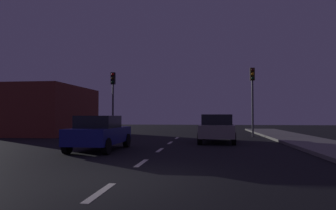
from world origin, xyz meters
TOP-DOWN VIEW (x-y plane):
  - ground_plane at (0.00, 7.00)m, footprint 80.00×80.00m
  - lane_stripe_nearest at (0.00, -1.20)m, footprint 0.16×1.60m
  - lane_stripe_second at (0.00, 2.60)m, footprint 0.16×1.60m
  - lane_stripe_third at (0.00, 6.40)m, footprint 0.16×1.60m
  - lane_stripe_fourth at (0.00, 10.20)m, footprint 0.16×1.60m
  - lane_stripe_fifth at (0.00, 14.00)m, footprint 0.16×1.60m
  - traffic_signal_left at (-5.04, 15.89)m, footprint 0.32×0.38m
  - traffic_signal_right at (5.26, 15.89)m, footprint 0.32×0.38m
  - car_stopped_ahead at (2.60, 10.84)m, footprint 2.14×4.47m
  - car_adjacent_lane at (-2.55, 5.94)m, footprint 1.85×4.02m
  - storefront_left at (-10.57, 16.84)m, footprint 5.15×8.38m

SIDE VIEW (x-z plane):
  - ground_plane at x=0.00m, z-range 0.00..0.00m
  - lane_stripe_nearest at x=0.00m, z-range 0.00..0.01m
  - lane_stripe_second at x=0.00m, z-range 0.00..0.01m
  - lane_stripe_third at x=0.00m, z-range 0.00..0.01m
  - lane_stripe_fourth at x=0.00m, z-range 0.00..0.01m
  - lane_stripe_fifth at x=0.00m, z-range 0.00..0.01m
  - car_adjacent_lane at x=-2.55m, z-range 0.01..1.50m
  - car_stopped_ahead at x=2.60m, z-range 0.01..1.57m
  - storefront_left at x=-10.57m, z-range 0.00..3.82m
  - traffic_signal_left at x=-5.04m, z-range 0.97..5.75m
  - traffic_signal_right at x=5.26m, z-range 0.99..5.92m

